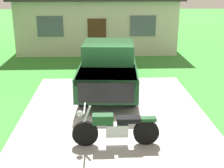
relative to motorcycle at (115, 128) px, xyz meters
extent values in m
plane|color=#3D9038|center=(0.06, 2.23, -0.47)|extent=(80.00, 80.00, 0.00)
cube|color=#A6A6A6|center=(0.06, 2.23, -0.47)|extent=(5.78, 7.14, 0.01)
cylinder|color=black|center=(-0.76, 0.00, -0.14)|extent=(0.66, 0.12, 0.66)
cylinder|color=black|center=(0.79, 0.00, -0.14)|extent=(0.66, 0.12, 0.66)
cube|color=silver|center=(0.04, 0.00, -0.05)|extent=(0.56, 0.26, 0.32)
cube|color=#194723|center=(-0.31, 0.00, 0.25)|extent=(0.52, 0.26, 0.24)
cube|color=black|center=(0.34, 0.00, 0.23)|extent=(0.60, 0.28, 0.12)
cube|color=#194723|center=(0.79, 0.00, 0.23)|extent=(0.48, 0.20, 0.08)
cylinder|color=silver|center=(-0.76, 0.00, 0.23)|extent=(0.33, 0.06, 0.77)
cylinder|color=silver|center=(-0.76, 0.00, 0.55)|extent=(0.04, 0.70, 0.04)
sphere|color=silver|center=(-0.88, 0.00, 0.41)|extent=(0.16, 0.16, 0.16)
cylinder|color=black|center=(0.69, 2.66, -0.05)|extent=(0.35, 0.86, 0.84)
cylinder|color=black|center=(-0.95, 2.76, -0.05)|extent=(0.35, 0.86, 0.84)
cylinder|color=black|center=(0.91, 6.15, -0.05)|extent=(0.35, 0.86, 0.84)
cylinder|color=black|center=(-0.73, 6.26, -0.05)|extent=(0.35, 0.86, 0.84)
cube|color=#194723|center=(-0.02, 4.51, 0.33)|extent=(2.35, 5.71, 0.80)
cube|color=#194723|center=(-0.13, 2.66, 0.63)|extent=(2.02, 2.02, 0.20)
cube|color=#194723|center=(-0.04, 4.11, 1.08)|extent=(1.92, 2.01, 0.70)
cube|color=#3F4C56|center=(-0.09, 3.31, 0.98)|extent=(1.71, 0.27, 0.60)
cube|color=black|center=(0.08, 6.05, 0.58)|extent=(2.05, 2.51, 0.50)
cube|color=black|center=(-0.19, 1.73, 0.33)|extent=(1.70, 0.21, 0.64)
cube|color=beige|center=(-0.50, 12.47, 1.03)|extent=(9.00, 5.00, 3.00)
cube|color=#4C2D19|center=(-0.50, 9.94, 0.58)|extent=(1.00, 0.08, 2.10)
cube|color=#4C5966|center=(-3.02, 9.94, 1.23)|extent=(1.40, 0.06, 1.10)
cube|color=#4C5966|center=(2.02, 9.94, 1.23)|extent=(1.40, 0.06, 1.10)
camera|label=1|loc=(-0.37, -7.10, 3.51)|focal=49.85mm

